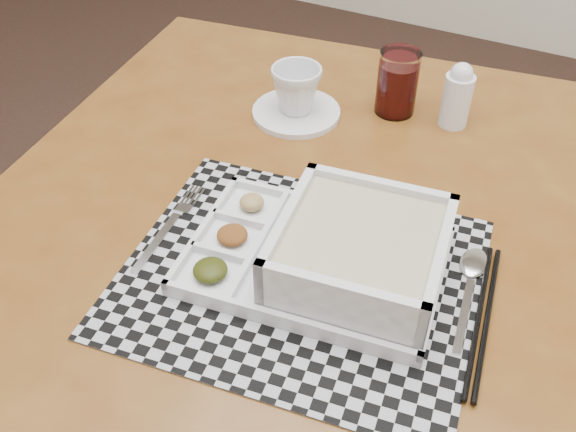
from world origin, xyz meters
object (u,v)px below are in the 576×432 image
object	(u,v)px
dining_table	(331,252)
cup	(296,90)
serving_tray	(347,256)
juice_glass	(397,85)
creamer_bottle	(457,96)

from	to	relation	value
dining_table	cup	distance (m)	0.29
dining_table	serving_tray	world-z (taller)	serving_tray
cup	serving_tray	bearing A→B (deg)	-46.28
dining_table	juice_glass	xyz separation A→B (m)	(-0.01, 0.29, 0.13)
dining_table	creamer_bottle	world-z (taller)	creamer_bottle
dining_table	serving_tray	size ratio (longest dim) A/B	3.24
creamer_bottle	serving_tray	bearing A→B (deg)	-93.36
serving_tray	creamer_bottle	distance (m)	0.40
dining_table	cup	bearing A→B (deg)	128.03
cup	creamer_bottle	size ratio (longest dim) A/B	0.76
serving_tray	cup	world-z (taller)	same
creamer_bottle	dining_table	bearing A→B (deg)	-105.97
serving_tray	cup	xyz separation A→B (m)	(-0.22, 0.31, 0.01)
cup	juice_glass	bearing A→B (deg)	39.23
dining_table	cup	world-z (taller)	cup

